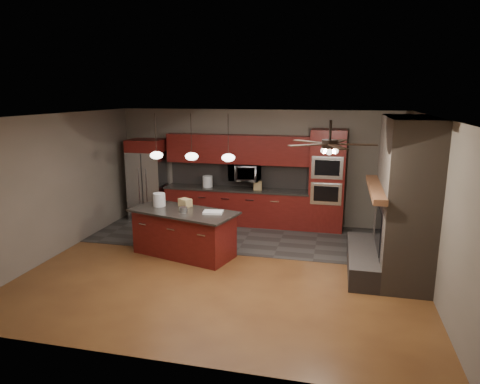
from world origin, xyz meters
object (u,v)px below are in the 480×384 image
(microwave, at_px, (245,172))
(counter_bucket, at_px, (208,181))
(refrigerator, at_px, (148,180))
(oven_tower, at_px, (327,181))
(paint_tray, at_px, (213,212))
(cardboard_box, at_px, (185,203))
(counter_box, at_px, (258,186))
(paint_can, at_px, (183,210))
(kitchen_island, at_px, (184,233))
(white_bucket, at_px, (159,200))

(microwave, xyz_separation_m, counter_bucket, (-0.94, -0.05, -0.26))
(refrigerator, distance_m, counter_bucket, 1.56)
(oven_tower, relative_size, paint_tray, 6.35)
(counter_bucket, bearing_deg, cardboard_box, -86.06)
(cardboard_box, bearing_deg, refrigerator, 161.67)
(cardboard_box, bearing_deg, counter_box, 89.00)
(paint_can, xyz_separation_m, counter_box, (1.03, 2.35, 0.04))
(kitchen_island, xyz_separation_m, paint_can, (0.04, -0.10, 0.51))
(counter_box, bearing_deg, counter_bucket, 171.17)
(oven_tower, relative_size, cardboard_box, 9.59)
(kitchen_island, xyz_separation_m, paint_tray, (0.62, -0.03, 0.47))
(refrigerator, bearing_deg, counter_box, 0.63)
(kitchen_island, distance_m, paint_can, 0.52)
(oven_tower, height_order, paint_tray, oven_tower)
(kitchen_island, distance_m, counter_box, 2.55)
(microwave, bearing_deg, paint_tray, -92.38)
(counter_bucket, bearing_deg, kitchen_island, -84.68)
(paint_tray, bearing_deg, paint_can, -179.68)
(microwave, xyz_separation_m, counter_box, (0.35, -0.10, -0.29))
(white_bucket, height_order, cardboard_box, white_bucket)
(microwave, bearing_deg, counter_bucket, -176.95)
(cardboard_box, height_order, counter_box, counter_box)
(paint_can, relative_size, paint_tray, 0.42)
(microwave, distance_m, counter_bucket, 0.97)
(oven_tower, distance_m, kitchen_island, 3.61)
(paint_tray, bearing_deg, microwave, 80.91)
(paint_tray, bearing_deg, cardboard_box, 146.42)
(oven_tower, distance_m, microwave, 1.98)
(microwave, bearing_deg, oven_tower, -1.66)
(cardboard_box, bearing_deg, oven_tower, 65.12)
(paint_can, height_order, counter_bucket, counter_bucket)
(refrigerator, xyz_separation_m, counter_box, (2.84, 0.03, -0.02))
(counter_box, bearing_deg, paint_can, -120.19)
(white_bucket, bearing_deg, cardboard_box, 10.63)
(oven_tower, xyz_separation_m, paint_can, (-2.66, -2.39, -0.22))
(kitchen_island, bearing_deg, white_bucket, 175.00)
(microwave, height_order, refrigerator, refrigerator)
(refrigerator, distance_m, paint_tray, 3.29)
(refrigerator, xyz_separation_m, paint_can, (1.81, -2.32, -0.06))
(counter_bucket, bearing_deg, counter_box, -2.23)
(oven_tower, relative_size, refrigerator, 1.16)
(oven_tower, bearing_deg, paint_tray, -131.77)
(oven_tower, bearing_deg, refrigerator, -179.05)
(paint_can, distance_m, counter_bucket, 2.42)
(white_bucket, height_order, paint_tray, white_bucket)
(oven_tower, relative_size, paint_can, 15.29)
(kitchen_island, relative_size, counter_bucket, 8.23)
(paint_tray, bearing_deg, refrigerator, 130.12)
(microwave, xyz_separation_m, white_bucket, (-1.33, -2.12, -0.25))
(oven_tower, distance_m, white_bucket, 3.90)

